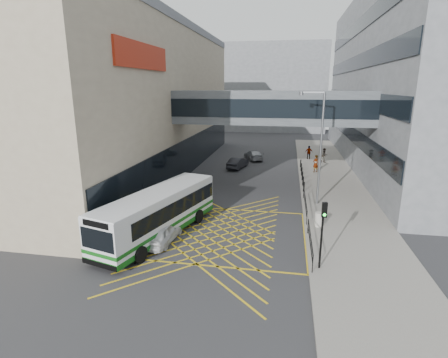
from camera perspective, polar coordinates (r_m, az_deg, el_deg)
The scene contains 18 objects.
ground at distance 23.55m, azimuth -1.77°, elevation -8.61°, with size 120.00×120.00×0.00m, color #333335.
building_whsmith at distance 43.45m, azimuth -21.44°, elevation 12.08°, with size 24.17×42.00×16.00m.
building_far at distance 81.36m, azimuth 5.92°, elevation 14.57°, with size 28.00×16.00×18.00m, color slate.
skybridge at distance 33.19m, azimuth 7.76°, elevation 11.51°, with size 20.00×4.10×3.00m.
pavement at distance 37.54m, azimuth 16.78°, elevation -0.10°, with size 6.00×54.00×0.16m, color gray.
box_junction at distance 23.55m, azimuth -1.77°, elevation -8.60°, with size 12.00×9.00×0.01m.
bus at distance 22.88m, azimuth -10.49°, elevation -5.32°, with size 5.09×10.78×2.95m.
car_white at distance 22.13m, azimuth -10.10°, elevation -8.61°, with size 1.67×4.09×1.30m, color silver.
car_dark at distance 41.17m, azimuth 2.25°, elevation 2.63°, with size 1.60×4.09×1.28m, color black.
car_silver at distance 46.28m, azimuth 4.84°, elevation 3.99°, with size 1.80×4.26×1.32m, color #9EA1A7.
traffic_light at distance 18.49m, azimuth 15.83°, elevation -7.38°, with size 0.27×0.43×3.69m.
street_lamp at distance 28.30m, azimuth 15.18°, elevation 5.87°, with size 1.99×0.78×8.85m.
litter_bin at distance 24.72m, azimuth 15.24°, elevation -6.37°, with size 0.56×0.56×0.97m, color #ADA89E.
kerb_railings at distance 24.46m, azimuth 13.43°, elevation -5.89°, with size 0.05×12.54×1.00m.
bollards at distance 37.19m, azimuth 12.63°, elevation 0.89°, with size 0.14×10.14×0.90m.
pedestrian_a at distance 39.90m, azimuth 14.74°, elevation 2.44°, with size 0.76×0.54×1.91m, color gray.
pedestrian_b at distance 45.21m, azimuth 16.07°, elevation 3.70°, with size 0.87×0.51×1.79m, color gray.
pedestrian_c at distance 47.01m, azimuth 13.70°, elevation 4.23°, with size 1.02×0.49×1.72m, color gray.
Camera 1 is at (4.60, -21.09, 9.40)m, focal length 28.00 mm.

